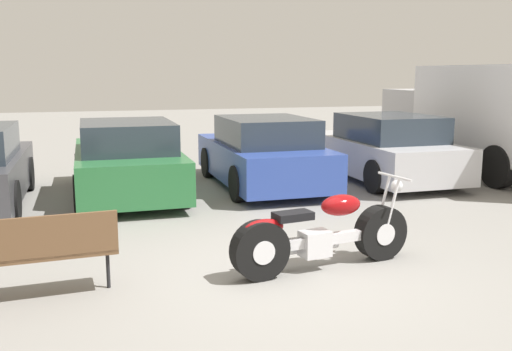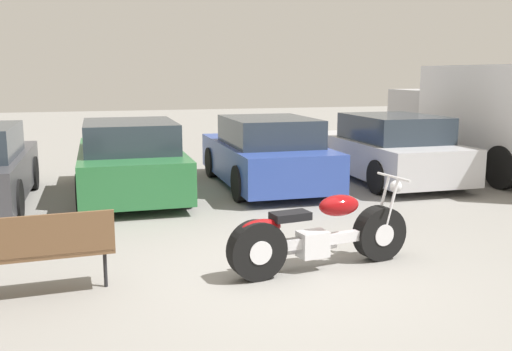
% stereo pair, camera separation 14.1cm
% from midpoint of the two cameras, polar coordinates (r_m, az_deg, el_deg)
% --- Properties ---
extents(ground_plane, '(60.00, 60.00, 0.00)m').
position_cam_midpoint_polar(ground_plane, '(6.63, 2.54, -9.88)').
color(ground_plane, gray).
extents(motorcycle, '(2.33, 0.74, 1.04)m').
position_cam_midpoint_polar(motorcycle, '(6.73, 5.94, -5.93)').
color(motorcycle, black).
rests_on(motorcycle, ground_plane).
extents(parked_car_green, '(1.91, 4.13, 1.41)m').
position_cam_midpoint_polar(parked_car_green, '(10.91, -13.12, 1.46)').
color(parked_car_green, '#286B38').
rests_on(parked_car_green, ground_plane).
extents(parked_car_blue, '(1.91, 4.13, 1.41)m').
position_cam_midpoint_polar(parked_car_blue, '(11.53, 0.36, 2.19)').
color(parked_car_blue, '#2D479E').
rests_on(parked_car_blue, ground_plane).
extents(parked_car_silver, '(1.91, 4.13, 1.41)m').
position_cam_midpoint_polar(parked_car_silver, '(12.51, 12.40, 2.58)').
color(parked_car_silver, '#BCBCC1').
rests_on(parked_car_silver, ground_plane).
extents(delivery_truck, '(2.35, 6.32, 2.44)m').
position_cam_midpoint_polar(delivery_truck, '(13.90, 22.95, 5.67)').
color(delivery_truck, silver).
rests_on(delivery_truck, ground_plane).
extents(park_bench, '(1.81, 0.51, 0.89)m').
position_cam_midpoint_polar(park_bench, '(6.21, -22.65, -6.78)').
color(park_bench, brown).
rests_on(park_bench, ground_plane).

